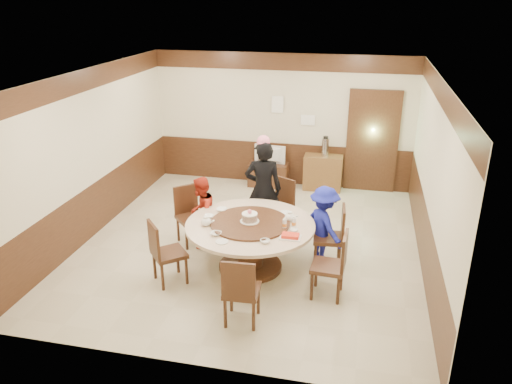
% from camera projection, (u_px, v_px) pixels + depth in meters
% --- Properties ---
extents(room, '(6.00, 6.04, 2.84)m').
position_uv_depth(room, '(251.00, 184.00, 8.01)').
color(room, beige).
rests_on(room, ground).
extents(banquet_table, '(1.93, 1.93, 0.78)m').
position_uv_depth(banquet_table, '(250.00, 237.00, 7.48)').
color(banquet_table, '#3D2213').
rests_on(banquet_table, ground).
extents(chair_0, '(0.48, 0.47, 0.97)m').
position_uv_depth(chair_0, '(329.00, 247.00, 7.67)').
color(chair_0, '#3D2213').
rests_on(chair_0, ground).
extents(chair_1, '(0.60, 0.60, 0.97)m').
position_uv_depth(chair_1, '(278.00, 217.00, 8.69)').
color(chair_1, '#3D2213').
rests_on(chair_1, ground).
extents(chair_2, '(0.62, 0.62, 0.97)m').
position_uv_depth(chair_2, '(191.00, 226.00, 8.36)').
color(chair_2, '#3D2213').
rests_on(chair_2, ground).
extents(chair_3, '(0.62, 0.62, 0.97)m').
position_uv_depth(chair_3, '(168.00, 263.00, 7.21)').
color(chair_3, '#3D2213').
rests_on(chair_3, ground).
extents(chair_4, '(0.46, 0.47, 0.97)m').
position_uv_depth(chair_4, '(242.00, 301.00, 6.32)').
color(chair_4, '#3D2213').
rests_on(chair_4, ground).
extents(chair_5, '(0.48, 0.47, 0.97)m').
position_uv_depth(chair_5, '(329.00, 276.00, 6.87)').
color(chair_5, '#3D2213').
rests_on(chair_5, ground).
extents(person_standing, '(0.69, 0.52, 1.71)m').
position_uv_depth(person_standing, '(263.00, 190.00, 8.39)').
color(person_standing, black).
rests_on(person_standing, ground).
extents(person_red, '(0.52, 0.63, 1.20)m').
position_uv_depth(person_red, '(201.00, 213.00, 8.13)').
color(person_red, '#AA2716').
rests_on(person_red, ground).
extents(person_blue, '(0.87, 0.91, 1.24)m').
position_uv_depth(person_blue, '(324.00, 225.00, 7.65)').
color(person_blue, '#181F9F').
rests_on(person_blue, ground).
extents(birthday_cake, '(0.29, 0.29, 0.20)m').
position_uv_depth(birthday_cake, '(250.00, 217.00, 7.37)').
color(birthday_cake, white).
rests_on(birthday_cake, banquet_table).
extents(teapot_left, '(0.17, 0.15, 0.13)m').
position_uv_depth(teapot_left, '(206.00, 222.00, 7.32)').
color(teapot_left, white).
rests_on(teapot_left, banquet_table).
extents(teapot_right, '(0.17, 0.15, 0.13)m').
position_uv_depth(teapot_right, '(290.00, 217.00, 7.47)').
color(teapot_right, white).
rests_on(teapot_right, banquet_table).
extents(bowl_0, '(0.17, 0.17, 0.04)m').
position_uv_depth(bowl_0, '(222.00, 210.00, 7.82)').
color(bowl_0, white).
rests_on(bowl_0, banquet_table).
extents(bowl_1, '(0.14, 0.14, 0.04)m').
position_uv_depth(bowl_1, '(265.00, 241.00, 6.83)').
color(bowl_1, white).
rests_on(bowl_1, banquet_table).
extents(bowl_2, '(0.16, 0.16, 0.04)m').
position_uv_depth(bowl_2, '(216.00, 234.00, 7.05)').
color(bowl_2, white).
rests_on(bowl_2, banquet_table).
extents(bowl_3, '(0.12, 0.12, 0.04)m').
position_uv_depth(bowl_3, '(294.00, 230.00, 7.16)').
color(bowl_3, white).
rests_on(bowl_3, banquet_table).
extents(bowl_4, '(0.14, 0.14, 0.03)m').
position_uv_depth(bowl_4, '(209.00, 216.00, 7.60)').
color(bowl_4, white).
rests_on(bowl_4, banquet_table).
extents(saucer_near, '(0.18, 0.18, 0.01)m').
position_uv_depth(saucer_near, '(222.00, 242.00, 6.86)').
color(saucer_near, white).
rests_on(saucer_near, banquet_table).
extents(saucer_far, '(0.18, 0.18, 0.01)m').
position_uv_depth(saucer_far, '(286.00, 212.00, 7.76)').
color(saucer_far, white).
rests_on(saucer_far, banquet_table).
extents(shrimp_platter, '(0.30, 0.20, 0.06)m').
position_uv_depth(shrimp_platter, '(290.00, 236.00, 6.95)').
color(shrimp_platter, white).
rests_on(shrimp_platter, banquet_table).
extents(bottle_0, '(0.06, 0.06, 0.16)m').
position_uv_depth(bottle_0, '(285.00, 224.00, 7.19)').
color(bottle_0, silver).
rests_on(bottle_0, banquet_table).
extents(bottle_1, '(0.06, 0.06, 0.16)m').
position_uv_depth(bottle_1, '(294.00, 223.00, 7.24)').
color(bottle_1, silver).
rests_on(bottle_1, banquet_table).
extents(tv_stand, '(0.85, 0.45, 0.50)m').
position_uv_depth(tv_stand, '(269.00, 174.00, 10.85)').
color(tv_stand, '#3D2213').
rests_on(tv_stand, ground).
extents(television, '(0.69, 0.18, 0.40)m').
position_uv_depth(television, '(269.00, 155.00, 10.68)').
color(television, gray).
rests_on(television, tv_stand).
extents(side_cabinet, '(0.80, 0.40, 0.75)m').
position_uv_depth(side_cabinet, '(323.00, 172.00, 10.60)').
color(side_cabinet, brown).
rests_on(side_cabinet, ground).
extents(thermos, '(0.15, 0.15, 0.38)m').
position_uv_depth(thermos, '(325.00, 147.00, 10.38)').
color(thermos, silver).
rests_on(thermos, side_cabinet).
extents(notice_left, '(0.25, 0.00, 0.35)m').
position_uv_depth(notice_left, '(277.00, 104.00, 10.45)').
color(notice_left, white).
rests_on(notice_left, room).
extents(notice_right, '(0.30, 0.00, 0.22)m').
position_uv_depth(notice_right, '(308.00, 120.00, 10.43)').
color(notice_right, white).
rests_on(notice_right, room).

